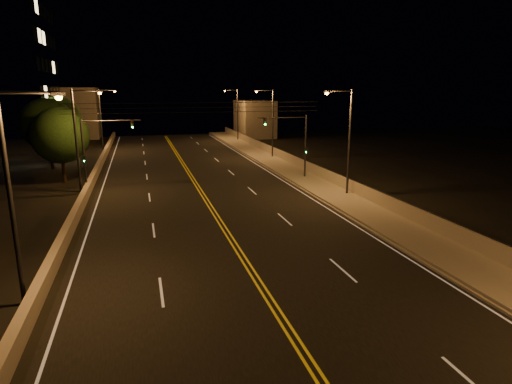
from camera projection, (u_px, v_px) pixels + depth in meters
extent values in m
cube|color=black|center=(220.00, 222.00, 29.39)|extent=(18.00, 120.00, 0.02)
cube|color=gray|center=(362.00, 209.00, 32.13)|extent=(3.60, 120.00, 0.30)
cube|color=gray|center=(339.00, 212.00, 31.67)|extent=(0.14, 120.00, 0.15)
cube|color=#A19586|center=(382.00, 199.00, 32.40)|extent=(0.30, 120.00, 1.00)
cube|color=#A19586|center=(69.00, 228.00, 26.82)|extent=(0.45, 120.00, 0.86)
cube|color=gray|center=(254.00, 119.00, 81.67)|extent=(6.00, 10.00, 6.83)
cube|color=gray|center=(76.00, 113.00, 79.09)|extent=(8.00, 8.00, 9.23)
cylinder|color=black|center=(382.00, 193.00, 32.28)|extent=(0.06, 120.00, 0.06)
cube|color=silver|center=(87.00, 233.00, 27.18)|extent=(0.12, 116.00, 0.00)
cube|color=silver|center=(335.00, 213.00, 31.60)|extent=(0.12, 116.00, 0.00)
cube|color=gold|center=(218.00, 222.00, 29.35)|extent=(0.12, 116.00, 0.00)
cube|color=gold|center=(222.00, 222.00, 29.43)|extent=(0.12, 116.00, 0.00)
cube|color=silver|center=(161.00, 291.00, 19.33)|extent=(0.12, 3.00, 0.00)
cube|color=silver|center=(154.00, 230.00, 27.77)|extent=(0.12, 3.00, 0.00)
cube|color=silver|center=(149.00, 197.00, 36.20)|extent=(0.12, 3.00, 0.00)
cube|color=silver|center=(147.00, 177.00, 44.64)|extent=(0.12, 3.00, 0.00)
cube|color=silver|center=(145.00, 163.00, 53.08)|extent=(0.12, 3.00, 0.00)
cube|color=silver|center=(144.00, 153.00, 61.52)|extent=(0.12, 3.00, 0.00)
cube|color=silver|center=(143.00, 145.00, 69.96)|extent=(0.12, 3.00, 0.00)
cube|color=silver|center=(142.00, 139.00, 78.40)|extent=(0.12, 3.00, 0.00)
cube|color=silver|center=(343.00, 270.00, 21.64)|extent=(0.12, 3.00, 0.00)
cube|color=silver|center=(285.00, 219.00, 30.08)|extent=(0.12, 3.00, 0.00)
cube|color=silver|center=(252.00, 191.00, 38.51)|extent=(0.12, 3.00, 0.00)
cube|color=silver|center=(231.00, 172.00, 46.95)|extent=(0.12, 3.00, 0.00)
cube|color=silver|center=(217.00, 160.00, 55.39)|extent=(0.12, 3.00, 0.00)
cube|color=silver|center=(206.00, 150.00, 63.83)|extent=(0.12, 3.00, 0.00)
cube|color=silver|center=(198.00, 143.00, 72.27)|extent=(0.12, 3.00, 0.00)
cube|color=silver|center=(191.00, 138.00, 80.71)|extent=(0.12, 3.00, 0.00)
cylinder|color=#2D2D33|center=(349.00, 144.00, 35.50)|extent=(0.20, 0.20, 8.95)
cylinder|color=#2D2D33|center=(340.00, 91.00, 34.20)|extent=(2.20, 0.12, 0.12)
cube|color=#2D2D33|center=(327.00, 92.00, 33.94)|extent=(0.50, 0.25, 0.14)
sphere|color=#FF9E2D|center=(327.00, 93.00, 33.96)|extent=(0.28, 0.28, 0.28)
cylinder|color=#2D2D33|center=(273.00, 124.00, 55.39)|extent=(0.20, 0.20, 8.95)
cylinder|color=#2D2D33|center=(265.00, 90.00, 54.10)|extent=(2.20, 0.12, 0.12)
cube|color=#2D2D33|center=(256.00, 91.00, 53.83)|extent=(0.50, 0.25, 0.14)
sphere|color=#FF9E2D|center=(256.00, 92.00, 53.85)|extent=(0.28, 0.28, 0.28)
cylinder|color=#2D2D33|center=(238.00, 115.00, 74.39)|extent=(0.20, 0.20, 8.95)
cylinder|color=#2D2D33|center=(231.00, 90.00, 73.10)|extent=(2.20, 0.12, 0.12)
cube|color=#2D2D33|center=(225.00, 90.00, 72.83)|extent=(0.50, 0.25, 0.14)
sphere|color=#FF9E2D|center=(225.00, 91.00, 72.85)|extent=(0.28, 0.28, 0.28)
cylinder|color=#2D2D33|center=(11.00, 203.00, 17.23)|extent=(0.20, 0.20, 8.95)
cylinder|color=#2D2D33|center=(27.00, 93.00, 16.50)|extent=(2.20, 0.12, 0.12)
cube|color=#2D2D33|center=(58.00, 94.00, 16.80)|extent=(0.50, 0.25, 0.14)
sphere|color=#FF9E2D|center=(59.00, 97.00, 16.82)|extent=(0.28, 0.28, 0.28)
cylinder|color=#2D2D33|center=(76.00, 143.00, 36.31)|extent=(0.20, 0.20, 8.95)
cylinder|color=#2D2D33|center=(86.00, 91.00, 35.58)|extent=(2.20, 0.12, 0.12)
cube|color=#2D2D33|center=(100.00, 92.00, 35.88)|extent=(0.50, 0.25, 0.14)
sphere|color=#FF9E2D|center=(100.00, 93.00, 35.90)|extent=(0.28, 0.28, 0.28)
cylinder|color=#2D2D33|center=(101.00, 121.00, 61.71)|extent=(0.20, 0.20, 8.95)
cylinder|color=#2D2D33|center=(106.00, 90.00, 60.97)|extent=(2.20, 0.12, 0.12)
cube|color=#2D2D33|center=(115.00, 91.00, 61.27)|extent=(0.50, 0.25, 0.14)
sphere|color=#FF9E2D|center=(115.00, 91.00, 61.30)|extent=(0.28, 0.28, 0.28)
cylinder|color=#2D2D33|center=(305.00, 148.00, 42.81)|extent=(0.18, 0.18, 6.45)
cylinder|color=#2D2D33|center=(282.00, 118.00, 41.46)|extent=(5.00, 0.10, 0.10)
cube|color=black|center=(265.00, 122.00, 41.09)|extent=(0.28, 0.18, 0.80)
sphere|color=#19FF4C|center=(265.00, 124.00, 41.05)|extent=(0.14, 0.14, 0.14)
cube|color=black|center=(306.00, 150.00, 42.72)|extent=(0.22, 0.14, 0.55)
cylinder|color=#2D2D33|center=(84.00, 156.00, 37.47)|extent=(0.18, 0.18, 6.45)
cylinder|color=#2D2D33|center=(111.00, 121.00, 37.41)|extent=(5.00, 0.10, 0.10)
cube|color=black|center=(132.00, 124.00, 37.94)|extent=(0.28, 0.18, 0.80)
sphere|color=#19FF4C|center=(132.00, 127.00, 37.89)|extent=(0.14, 0.14, 0.14)
cube|color=black|center=(84.00, 159.00, 37.38)|extent=(0.22, 0.14, 0.55)
cylinder|color=black|center=(198.00, 112.00, 36.66)|extent=(22.00, 0.03, 0.03)
cylinder|color=black|center=(198.00, 108.00, 36.57)|extent=(22.00, 0.03, 0.03)
cylinder|color=black|center=(198.00, 103.00, 36.47)|extent=(22.00, 0.03, 0.03)
cylinder|color=black|center=(64.00, 170.00, 41.82)|extent=(0.36, 0.36, 2.55)
sphere|color=black|center=(60.00, 135.00, 41.04)|extent=(5.39, 5.39, 5.39)
cylinder|color=black|center=(52.00, 157.00, 48.88)|extent=(0.36, 0.36, 2.80)
sphere|color=black|center=(48.00, 125.00, 48.03)|extent=(5.90, 5.90, 5.90)
cylinder|color=black|center=(61.00, 149.00, 55.40)|extent=(0.36, 0.36, 2.84)
sphere|color=black|center=(58.00, 120.00, 54.53)|extent=(5.99, 5.99, 5.99)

